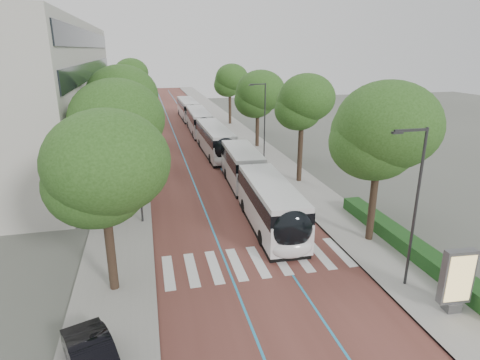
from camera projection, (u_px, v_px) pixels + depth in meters
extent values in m
plane|color=#51544C|center=(259.00, 271.00, 21.64)|extent=(160.00, 160.00, 0.00)
cube|color=#572D27|center=(184.00, 131.00, 58.63)|extent=(11.00, 140.00, 0.02)
cube|color=#999791|center=(131.00, 133.00, 56.97)|extent=(4.00, 140.00, 0.12)
cube|color=#999791|center=(234.00, 128.00, 60.25)|extent=(4.00, 140.00, 0.12)
cube|color=gray|center=(145.00, 132.00, 57.39)|extent=(0.20, 140.00, 0.14)
cube|color=gray|center=(222.00, 129.00, 59.84)|extent=(0.20, 140.00, 0.14)
cube|color=silver|center=(168.00, 272.00, 21.51)|extent=(0.55, 3.60, 0.01)
cube|color=silver|center=(192.00, 269.00, 21.78)|extent=(0.55, 3.60, 0.01)
cube|color=silver|center=(214.00, 267.00, 22.05)|extent=(0.55, 3.60, 0.01)
cube|color=silver|center=(236.00, 264.00, 22.33)|extent=(0.55, 3.60, 0.01)
cube|color=silver|center=(258.00, 261.00, 22.60)|extent=(0.55, 3.60, 0.01)
cube|color=silver|center=(279.00, 259.00, 22.87)|extent=(0.55, 3.60, 0.01)
cube|color=silver|center=(300.00, 256.00, 23.15)|extent=(0.55, 3.60, 0.01)
cube|color=silver|center=(320.00, 254.00, 23.42)|extent=(0.55, 3.60, 0.01)
cube|color=silver|center=(339.00, 252.00, 23.69)|extent=(0.55, 3.60, 0.01)
cube|color=teal|center=(173.00, 131.00, 58.27)|extent=(0.12, 126.00, 0.01)
cube|color=teal|center=(195.00, 130.00, 58.97)|extent=(0.12, 126.00, 0.01)
cube|color=#AFADA3|center=(3.00, 94.00, 41.09)|extent=(18.00, 40.00, 14.00)
cube|color=black|center=(99.00, 129.00, 44.31)|extent=(0.12, 38.00, 1.60)
cube|color=black|center=(96.00, 100.00, 43.32)|extent=(0.12, 38.00, 1.60)
cube|color=black|center=(93.00, 69.00, 42.32)|extent=(0.12, 38.00, 1.60)
cube|color=black|center=(90.00, 39.00, 41.39)|extent=(0.12, 38.00, 1.60)
cube|color=#174519|center=(409.00, 245.00, 23.47)|extent=(1.20, 14.00, 0.80)
cylinder|color=#2F3032|center=(415.00, 210.00, 19.07)|extent=(0.14, 0.14, 8.00)
cube|color=#2F3032|center=(412.00, 130.00, 17.68)|extent=(1.70, 0.12, 0.12)
cube|color=#2F3032|center=(397.00, 133.00, 17.55)|extent=(0.50, 0.20, 0.10)
cylinder|color=#2F3032|center=(265.00, 122.00, 42.19)|extent=(0.14, 0.14, 8.00)
cube|color=#2F3032|center=(258.00, 84.00, 40.80)|extent=(1.70, 0.12, 0.12)
cube|color=#2F3032|center=(251.00, 85.00, 40.67)|extent=(0.50, 0.20, 0.10)
cylinder|color=#2F3032|center=(138.00, 165.00, 26.42)|extent=(0.14, 0.14, 8.00)
cylinder|color=black|center=(111.00, 251.00, 19.33)|extent=(0.44, 0.44, 4.29)
ellipsoid|color=#224516|center=(102.00, 174.00, 18.12)|extent=(5.62, 5.62, 4.78)
cylinder|color=black|center=(119.00, 188.00, 27.60)|extent=(0.44, 0.44, 4.61)
ellipsoid|color=#224516|center=(113.00, 128.00, 26.30)|extent=(6.16, 6.16, 5.24)
cylinder|color=black|center=(124.00, 154.00, 35.86)|extent=(0.44, 0.44, 5.01)
ellipsoid|color=#224516|center=(119.00, 102.00, 34.45)|extent=(6.08, 6.08, 5.16)
cylinder|color=black|center=(128.00, 135.00, 45.22)|extent=(0.44, 0.44, 4.31)
ellipsoid|color=#224516|center=(125.00, 100.00, 44.00)|extent=(6.07, 6.07, 5.16)
cylinder|color=black|center=(130.00, 118.00, 56.32)|extent=(0.44, 0.44, 4.31)
ellipsoid|color=#224516|center=(128.00, 90.00, 55.10)|extent=(5.19, 5.19, 4.41)
cylinder|color=black|center=(132.00, 103.00, 70.09)|extent=(0.44, 0.44, 4.96)
ellipsoid|color=#224516|center=(130.00, 76.00, 68.69)|extent=(5.73, 5.73, 4.87)
cylinder|color=black|center=(372.00, 205.00, 24.43)|extent=(0.44, 0.44, 4.76)
ellipsoid|color=#224516|center=(380.00, 135.00, 23.09)|extent=(5.99, 5.99, 5.09)
cylinder|color=black|center=(300.00, 155.00, 35.51)|extent=(0.44, 0.44, 4.92)
ellipsoid|color=#224516|center=(302.00, 105.00, 34.12)|extent=(4.77, 4.77, 4.05)
cylinder|color=black|center=(257.00, 129.00, 48.54)|extent=(0.44, 0.44, 4.35)
ellipsoid|color=#224516|center=(258.00, 96.00, 47.31)|extent=(5.78, 5.78, 4.91)
cylinder|color=black|center=(230.00, 109.00, 63.29)|extent=(0.44, 0.44, 4.69)
ellipsoid|color=#224516|center=(230.00, 82.00, 61.96)|extent=(5.06, 5.06, 4.30)
cylinder|color=black|center=(253.00, 180.00, 31.07)|extent=(2.33, 0.99, 2.30)
cube|color=silver|center=(270.00, 211.00, 26.45)|extent=(2.86, 9.45, 1.82)
cube|color=black|center=(271.00, 195.00, 26.09)|extent=(2.90, 9.26, 0.97)
cube|color=silver|center=(271.00, 185.00, 25.89)|extent=(2.81, 9.26, 0.31)
cube|color=black|center=(270.00, 226.00, 26.78)|extent=(2.80, 9.07, 0.35)
cube|color=silver|center=(242.00, 170.00, 35.26)|extent=(2.80, 7.83, 1.82)
cube|color=black|center=(242.00, 158.00, 34.91)|extent=(2.83, 7.68, 0.97)
cube|color=silver|center=(242.00, 151.00, 34.71)|extent=(2.74, 7.67, 0.31)
cube|color=black|center=(242.00, 182.00, 35.60)|extent=(2.74, 7.52, 0.35)
ellipsoid|color=black|center=(292.00, 229.00, 21.99)|extent=(2.39, 1.19, 2.28)
ellipsoid|color=silver|center=(292.00, 248.00, 22.30)|extent=(2.39, 1.09, 1.14)
cylinder|color=black|center=(262.00, 238.00, 24.35)|extent=(0.34, 1.01, 1.00)
cylinder|color=black|center=(297.00, 235.00, 24.76)|extent=(0.34, 1.01, 1.00)
cylinder|color=black|center=(227.00, 174.00, 36.85)|extent=(0.34, 1.01, 1.00)
cylinder|color=black|center=(251.00, 172.00, 37.26)|extent=(0.34, 1.01, 1.00)
cylinder|color=black|center=(244.00, 206.00, 29.35)|extent=(0.34, 1.01, 1.00)
cylinder|color=black|center=(274.00, 204.00, 29.76)|extent=(0.34, 1.01, 1.00)
cube|color=silver|center=(215.00, 143.00, 45.33)|extent=(2.63, 12.03, 1.82)
cube|color=black|center=(215.00, 134.00, 44.97)|extent=(2.67, 11.79, 0.97)
cube|color=silver|center=(215.00, 128.00, 44.77)|extent=(2.58, 11.79, 0.31)
cube|color=black|center=(215.00, 153.00, 45.67)|extent=(2.58, 11.55, 0.35)
ellipsoid|color=black|center=(226.00, 149.00, 39.70)|extent=(2.36, 1.13, 2.28)
ellipsoid|color=silver|center=(226.00, 160.00, 40.01)|extent=(2.36, 1.03, 1.14)
cylinder|color=black|center=(211.00, 159.00, 41.99)|extent=(0.31, 1.00, 1.00)
cylinder|color=black|center=(232.00, 157.00, 42.50)|extent=(0.31, 1.00, 1.00)
cylinder|color=black|center=(200.00, 143.00, 48.81)|extent=(0.31, 1.00, 1.00)
cylinder|color=black|center=(218.00, 142.00, 49.33)|extent=(0.31, 1.00, 1.00)
cube|color=silver|center=(199.00, 124.00, 57.17)|extent=(2.71, 12.04, 1.82)
cube|color=black|center=(199.00, 116.00, 56.82)|extent=(2.75, 11.80, 0.97)
cube|color=silver|center=(198.00, 111.00, 56.62)|extent=(2.66, 11.80, 0.31)
cube|color=black|center=(199.00, 131.00, 57.51)|extent=(2.66, 11.56, 0.35)
ellipsoid|color=black|center=(204.00, 126.00, 51.51)|extent=(2.37, 1.14, 2.28)
ellipsoid|color=silver|center=(204.00, 135.00, 51.82)|extent=(2.37, 1.04, 1.14)
cylinder|color=black|center=(194.00, 134.00, 53.84)|extent=(0.32, 1.01, 1.00)
cylinder|color=black|center=(210.00, 134.00, 54.29)|extent=(0.32, 1.01, 1.00)
cylinder|color=black|center=(189.00, 125.00, 60.71)|extent=(0.32, 1.01, 1.00)
cylinder|color=black|center=(203.00, 124.00, 61.16)|extent=(0.32, 1.01, 1.00)
cube|color=silver|center=(188.00, 111.00, 68.95)|extent=(2.61, 12.02, 1.82)
cube|color=black|center=(188.00, 104.00, 68.59)|extent=(2.65, 11.78, 0.97)
cube|color=silver|center=(188.00, 101.00, 68.39)|extent=(2.56, 11.78, 0.31)
cube|color=black|center=(188.00, 117.00, 69.29)|extent=(2.56, 11.54, 0.35)
ellipsoid|color=black|center=(192.00, 112.00, 63.32)|extent=(2.36, 1.12, 2.28)
ellipsoid|color=silver|center=(193.00, 119.00, 63.63)|extent=(2.36, 1.02, 1.14)
cylinder|color=black|center=(184.00, 119.00, 65.61)|extent=(0.31, 1.00, 1.00)
cylinder|color=black|center=(198.00, 119.00, 66.12)|extent=(0.31, 1.00, 1.00)
cylinder|color=black|center=(179.00, 113.00, 72.43)|extent=(0.31, 1.00, 1.00)
cylinder|color=black|center=(192.00, 112.00, 72.95)|extent=(0.31, 1.00, 1.00)
cube|color=#59595B|center=(451.00, 306.00, 18.17)|extent=(0.72, 0.61, 0.45)
cube|color=#59595B|center=(457.00, 277.00, 17.70)|extent=(1.49, 0.51, 2.59)
cube|color=#F0D17F|center=(460.00, 279.00, 17.50)|extent=(1.23, 0.12, 2.25)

